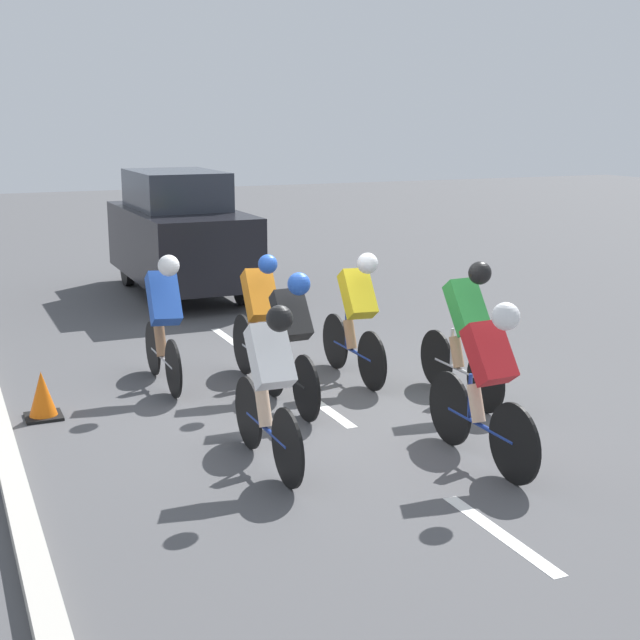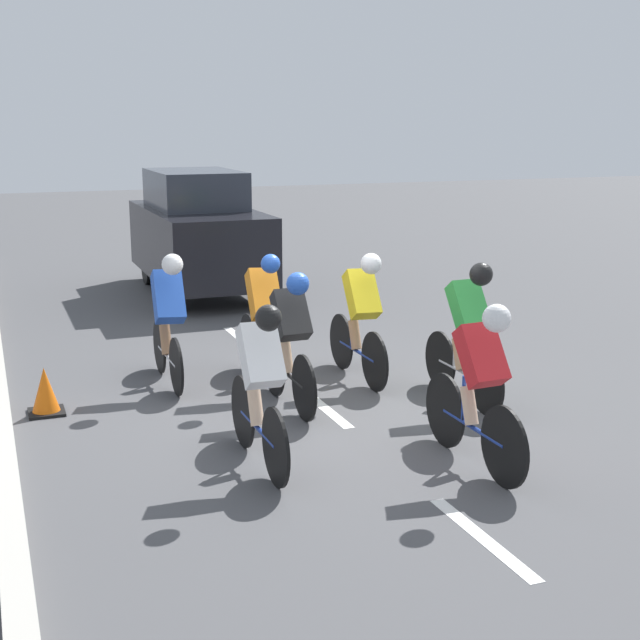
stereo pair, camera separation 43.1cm
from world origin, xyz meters
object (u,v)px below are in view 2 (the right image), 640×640
(cyclist_orange, at_px, (263,317))
(cyclist_white, at_px, (260,381))
(cyclist_black, at_px, (291,336))
(support_car, at_px, (198,233))
(traffic_cone, at_px, (45,392))
(cyclist_yellow, at_px, (361,313))
(cyclist_red, at_px, (479,381))
(cyclist_green, at_px, (468,328))
(cyclist_blue, at_px, (168,315))

(cyclist_orange, distance_m, cyclist_white, 2.48)
(cyclist_white, distance_m, cyclist_black, 1.64)
(support_car, xyz_separation_m, traffic_cone, (2.99, 5.80, -0.82))
(support_car, bearing_deg, cyclist_white, 80.41)
(cyclist_yellow, distance_m, traffic_cone, 3.54)
(cyclist_black, bearing_deg, cyclist_orange, -89.07)
(cyclist_black, height_order, cyclist_yellow, cyclist_yellow)
(cyclist_orange, height_order, cyclist_white, cyclist_orange)
(support_car, distance_m, traffic_cone, 6.58)
(cyclist_red, distance_m, traffic_cone, 4.48)
(cyclist_red, bearing_deg, cyclist_white, -21.16)
(cyclist_white, bearing_deg, traffic_cone, -53.23)
(cyclist_black, distance_m, traffic_cone, 2.59)
(cyclist_yellow, xyz_separation_m, support_car, (0.50, -5.89, 0.25))
(cyclist_yellow, relative_size, support_car, 0.42)
(cyclist_black, bearing_deg, support_car, -95.04)
(cyclist_green, bearing_deg, cyclist_orange, -37.97)
(cyclist_yellow, bearing_deg, cyclist_black, 31.55)
(cyclist_orange, height_order, traffic_cone, cyclist_orange)
(cyclist_green, relative_size, cyclist_red, 0.96)
(cyclist_white, height_order, traffic_cone, cyclist_white)
(cyclist_blue, bearing_deg, cyclist_black, 128.25)
(cyclist_red, height_order, support_car, support_car)
(traffic_cone, bearing_deg, cyclist_orange, -176.11)
(cyclist_orange, bearing_deg, cyclist_black, 90.93)
(traffic_cone, bearing_deg, cyclist_red, 139.68)
(traffic_cone, bearing_deg, cyclist_yellow, 178.57)
(cyclist_yellow, distance_m, cyclist_blue, 2.18)
(cyclist_green, distance_m, cyclist_yellow, 1.36)
(cyclist_white, distance_m, cyclist_yellow, 2.81)
(cyclist_green, xyz_separation_m, cyclist_blue, (2.80, -1.78, -0.01))
(cyclist_white, height_order, cyclist_green, cyclist_green)
(support_car, relative_size, traffic_cone, 8.09)
(cyclist_blue, distance_m, traffic_cone, 1.62)
(cyclist_orange, xyz_separation_m, cyclist_green, (-1.81, 1.41, 0.04))
(cyclist_blue, bearing_deg, cyclist_red, 120.15)
(cyclist_yellow, relative_size, cyclist_blue, 1.04)
(cyclist_red, bearing_deg, support_car, -87.42)
(cyclist_black, height_order, cyclist_blue, cyclist_blue)
(cyclist_blue, bearing_deg, cyclist_orange, 159.67)
(cyclist_yellow, xyz_separation_m, traffic_cone, (3.50, -0.09, -0.58))
(cyclist_green, bearing_deg, cyclist_red, 63.04)
(cyclist_orange, distance_m, cyclist_yellow, 1.12)
(cyclist_red, bearing_deg, cyclist_orange, -72.06)
(cyclist_black, relative_size, cyclist_blue, 1.02)
(cyclist_orange, distance_m, cyclist_blue, 1.06)
(traffic_cone, bearing_deg, cyclist_white, 126.77)
(cyclist_green, bearing_deg, support_car, -80.21)
(cyclist_white, xyz_separation_m, cyclist_red, (-1.74, 0.67, 0.01))
(cyclist_red, relative_size, cyclist_blue, 1.06)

